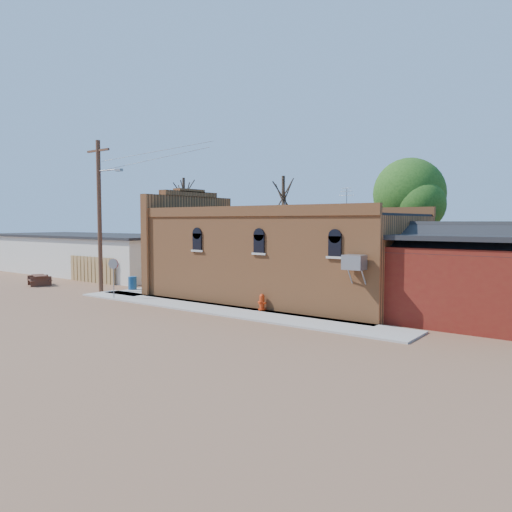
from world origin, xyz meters
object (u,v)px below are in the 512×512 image
Objects in this scene: stop_sign at (113,268)px; trash_barrel at (132,283)px; utility_pole at (100,213)px; fire_hydrant at (262,302)px; brick_bar at (277,256)px; picnic_table at (39,279)px.

stop_sign is 2.73× the size of trash_barrel.
fire_hydrant is (11.43, 0.60, -4.31)m from utility_pole.
stop_sign is (-7.04, -5.49, -0.60)m from brick_bar.
brick_bar is 10.96m from utility_pole.
fire_hydrant is 10.64m from trash_barrel.
fire_hydrant is at bearing 10.60° from stop_sign.
picnic_table is (-6.95, -2.06, -0.02)m from trash_barrel.
stop_sign is 8.97m from picnic_table.
utility_pole is 4.67m from trash_barrel.
stop_sign is at bearing -56.09° from trash_barrel.
brick_bar is 1.82× the size of utility_pole.
brick_bar is 8.95m from stop_sign.
fire_hydrant is at bearing -5.56° from trash_barrel.
brick_bar is at bearing 136.44° from fire_hydrant.
utility_pole reaches higher than fire_hydrant.
trash_barrel is (-1.90, 2.83, -1.26)m from stop_sign.
fire_hydrant is at bearing -65.99° from brick_bar.
utility_pole is 11.68× the size of fire_hydrant.
fire_hydrant is 0.36× the size of stop_sign.
utility_pole is 4.51× the size of picnic_table.
utility_pole reaches higher than stop_sign.
picnic_table is at bearing 173.99° from stop_sign.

